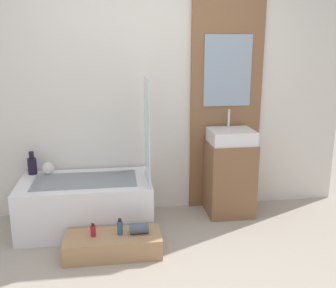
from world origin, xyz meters
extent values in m
cube|color=silver|center=(0.00, 1.58, 1.30)|extent=(4.20, 0.06, 2.60)
cube|color=brown|center=(0.81, 1.53, 1.30)|extent=(0.76, 0.03, 2.60)
cube|color=#8C9EB2|center=(0.81, 1.51, 1.48)|extent=(0.50, 0.01, 0.73)
cube|color=white|center=(-0.66, 1.17, 0.24)|extent=(1.25, 0.71, 0.48)
cube|color=silver|center=(-0.66, 1.17, 0.48)|extent=(0.97, 0.50, 0.01)
cube|color=silver|center=(-0.07, 1.08, 0.98)|extent=(0.01, 0.49, 0.98)
cube|color=#A87F56|center=(-0.41, 0.62, 0.09)|extent=(0.82, 0.35, 0.18)
cube|color=brown|center=(0.81, 1.30, 0.38)|extent=(0.47, 0.42, 0.77)
cube|color=white|center=(0.81, 1.30, 0.84)|extent=(0.44, 0.39, 0.14)
cylinder|color=silver|center=(0.81, 1.41, 1.00)|extent=(0.02, 0.02, 0.19)
cylinder|color=black|center=(-1.19, 1.44, 0.57)|extent=(0.09, 0.09, 0.16)
cylinder|color=black|center=(-1.19, 1.44, 0.68)|extent=(0.05, 0.05, 0.07)
sphere|color=silver|center=(-1.04, 1.42, 0.54)|extent=(0.12, 0.12, 0.12)
cylinder|color=#B21928|center=(-0.58, 0.62, 0.22)|extent=(0.04, 0.04, 0.09)
cylinder|color=black|center=(-0.58, 0.62, 0.28)|extent=(0.03, 0.03, 0.02)
cylinder|color=#2D567A|center=(-0.35, 0.62, 0.24)|extent=(0.05, 0.05, 0.12)
cylinder|color=black|center=(-0.35, 0.62, 0.31)|extent=(0.03, 0.03, 0.03)
cylinder|color=#4C5666|center=(-0.19, 0.62, 0.22)|extent=(0.16, 0.09, 0.09)
camera|label=1|loc=(-0.38, -2.46, 1.75)|focal=42.00mm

